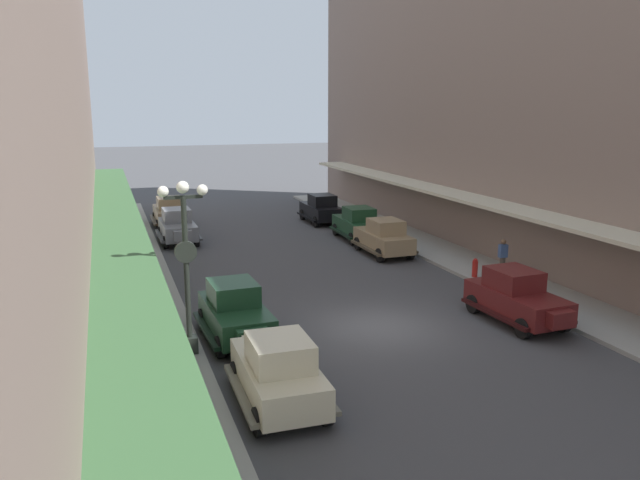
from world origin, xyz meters
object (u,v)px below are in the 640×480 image
object	(u,v)px
pedestrian_1	(123,271)
pedestrian_3	(127,245)
parked_car_3	(517,296)
parked_car_4	(278,369)
lamp_post_with_clock	(186,261)
pedestrian_0	(503,258)
parked_car_6	(321,208)
pedestrian_2	(133,235)
parked_car_2	(169,211)
parked_car_1	(384,236)
parked_car_0	(235,310)
fire_hydrant	(475,267)
parked_car_5	(358,223)
parked_car_7	(178,225)

from	to	relation	value
pedestrian_1	pedestrian_3	xyz separation A→B (m)	(0.37, 4.83, 0.02)
parked_car_3	parked_car_4	distance (m)	10.00
lamp_post_with_clock	pedestrian_0	xyz separation A→B (m)	(13.88, 4.18, -2.00)
parked_car_6	pedestrian_3	xyz separation A→B (m)	(-12.20, -7.39, 0.07)
pedestrian_0	pedestrian_2	bearing A→B (deg)	146.10
parked_car_2	pedestrian_2	xyz separation A→B (m)	(-2.55, -7.29, 0.07)
pedestrian_3	pedestrian_1	bearing A→B (deg)	-94.39
parked_car_1	pedestrian_2	bearing A→B (deg)	161.16
pedestrian_3	parked_car_3	bearing A→B (deg)	-45.31
parked_car_0	parked_car_4	xyz separation A→B (m)	(0.09, -4.89, 0.00)
parked_car_3	pedestrian_3	world-z (taller)	parked_car_3
parked_car_3	pedestrian_1	world-z (taller)	parked_car_3
pedestrian_2	pedestrian_3	bearing A→B (deg)	-99.33
parked_car_4	parked_car_0	bearing A→B (deg)	91.03
parked_car_1	parked_car_6	bearing A→B (deg)	90.48
parked_car_0	parked_car_3	bearing A→B (deg)	-9.68
parked_car_0	parked_car_2	size ratio (longest dim) A/B	1.01
parked_car_3	lamp_post_with_clock	size ratio (longest dim) A/B	0.84
lamp_post_with_clock	fire_hydrant	world-z (taller)	lamp_post_with_clock
fire_hydrant	pedestrian_2	size ratio (longest dim) A/B	0.49
parked_car_4	fire_hydrant	distance (m)	13.84
lamp_post_with_clock	pedestrian_3	world-z (taller)	lamp_post_with_clock
parked_car_4	pedestrian_3	world-z (taller)	parked_car_4
parked_car_1	parked_car_4	world-z (taller)	same
parked_car_1	parked_car_5	world-z (taller)	same
parked_car_7	pedestrian_0	bearing A→B (deg)	-44.88
parked_car_4	pedestrian_0	size ratio (longest dim) A/B	2.61
parked_car_4	pedestrian_2	xyz separation A→B (m)	(-2.62, 17.94, 0.07)
parked_car_1	parked_car_6	world-z (taller)	same
pedestrian_1	pedestrian_2	bearing A→B (deg)	84.09
parked_car_6	parked_car_2	bearing A→B (deg)	167.74
parked_car_5	parked_car_2	bearing A→B (deg)	142.04
parked_car_0	parked_car_7	world-z (taller)	same
fire_hydrant	parked_car_1	bearing A→B (deg)	107.52
parked_car_5	pedestrian_0	xyz separation A→B (m)	(2.70, -9.78, 0.05)
parked_car_1	pedestrian_1	size ratio (longest dim) A/B	2.60
parked_car_1	lamp_post_with_clock	world-z (taller)	lamp_post_with_clock
fire_hydrant	pedestrian_3	distance (m)	15.91
pedestrian_2	pedestrian_3	world-z (taller)	same
parked_car_7	fire_hydrant	distance (m)	16.38
parked_car_6	parked_car_0	bearing A→B (deg)	-116.95
parked_car_5	pedestrian_3	distance (m)	12.61
parked_car_5	pedestrian_2	bearing A→B (deg)	179.17
parked_car_7	parked_car_2	bearing A→B (deg)	89.17
parked_car_2	parked_car_3	world-z (taller)	same
pedestrian_0	parked_car_7	bearing A→B (deg)	135.12
parked_car_0	parked_car_4	size ratio (longest dim) A/B	1.00
parked_car_5	parked_car_1	bearing A→B (deg)	-92.76
parked_car_2	pedestrian_1	distance (m)	14.61
parked_car_1	parked_car_4	xyz separation A→B (m)	(-9.30, -13.87, 0.00)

